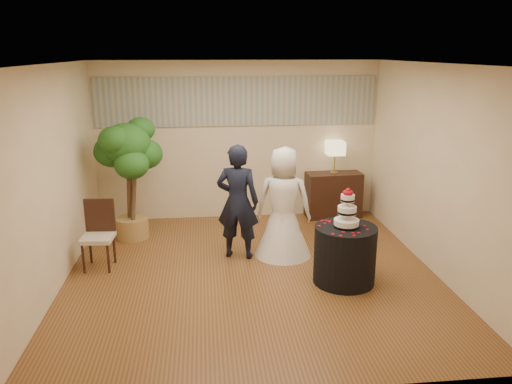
{
  "coord_description": "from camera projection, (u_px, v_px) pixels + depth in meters",
  "views": [
    {
      "loc": [
        -0.61,
        -6.26,
        2.96
      ],
      "look_at": [
        0.1,
        0.4,
        1.05
      ],
      "focal_mm": 35.0,
      "sensor_mm": 36.0,
      "label": 1
    }
  ],
  "objects": [
    {
      "name": "wall_front",
      "position": [
        281.0,
        248.0,
        4.09
      ],
      "size": [
        5.0,
        0.06,
        2.8
      ],
      "primitive_type": "cube",
      "color": "beige",
      "rests_on": "ground"
    },
    {
      "name": "console",
      "position": [
        333.0,
        195.0,
        9.12
      ],
      "size": [
        1.01,
        0.5,
        0.82
      ],
      "primitive_type": "cube",
      "rotation": [
        0.0,
        0.0,
        0.07
      ],
      "color": "black",
      "rests_on": "floor"
    },
    {
      "name": "wall_left",
      "position": [
        53.0,
        180.0,
        6.22
      ],
      "size": [
        0.06,
        5.0,
        2.8
      ],
      "primitive_type": "cube",
      "color": "beige",
      "rests_on": "ground"
    },
    {
      "name": "wall_right",
      "position": [
        436.0,
        170.0,
        6.73
      ],
      "size": [
        0.06,
        5.0,
        2.8
      ],
      "primitive_type": "cube",
      "color": "beige",
      "rests_on": "ground"
    },
    {
      "name": "wedding_cake",
      "position": [
        347.0,
        208.0,
        6.34
      ],
      "size": [
        0.33,
        0.33,
        0.52
      ],
      "primitive_type": null,
      "color": "white",
      "rests_on": "cake_table"
    },
    {
      "name": "bride",
      "position": [
        284.0,
        202.0,
        7.28
      ],
      "size": [
        1.03,
        1.03,
        1.64
      ],
      "primitive_type": "imported",
      "rotation": [
        0.0,
        0.0,
        2.88
      ],
      "color": "white",
      "rests_on": "floor"
    },
    {
      "name": "side_chair",
      "position": [
        98.0,
        236.0,
        6.91
      ],
      "size": [
        0.47,
        0.49,
        0.96
      ],
      "primitive_type": null,
      "rotation": [
        0.0,
        0.0,
        -0.08
      ],
      "color": "black",
      "rests_on": "floor"
    },
    {
      "name": "ficus_tree",
      "position": [
        129.0,
        179.0,
        7.91
      ],
      "size": [
        1.33,
        1.33,
        1.98
      ],
      "primitive_type": null,
      "rotation": [
        0.0,
        0.0,
        -0.85
      ],
      "color": "#245E1D",
      "rests_on": "floor"
    },
    {
      "name": "cake_table",
      "position": [
        345.0,
        255.0,
        6.52
      ],
      "size": [
        0.93,
        0.93,
        0.77
      ],
      "primitive_type": "cylinder",
      "rotation": [
        0.0,
        0.0,
        -0.17
      ],
      "color": "black",
      "rests_on": "floor"
    },
    {
      "name": "floor",
      "position": [
        252.0,
        273.0,
        6.86
      ],
      "size": [
        5.0,
        5.0,
        0.0
      ],
      "primitive_type": "cube",
      "color": "brown",
      "rests_on": "ground"
    },
    {
      "name": "table_lamp",
      "position": [
        335.0,
        157.0,
        8.93
      ],
      "size": [
        0.31,
        0.31,
        0.58
      ],
      "primitive_type": null,
      "color": "#CFBF88",
      "rests_on": "console"
    },
    {
      "name": "wall_back",
      "position": [
        238.0,
        141.0,
        8.87
      ],
      "size": [
        5.0,
        0.06,
        2.8
      ],
      "primitive_type": "cube",
      "color": "beige",
      "rests_on": "ground"
    },
    {
      "name": "mural_border",
      "position": [
        238.0,
        102.0,
        8.66
      ],
      "size": [
        4.9,
        0.02,
        0.85
      ],
      "primitive_type": "cube",
      "color": "#9EA395",
      "rests_on": "wall_back"
    },
    {
      "name": "groom",
      "position": [
        238.0,
        202.0,
        7.21
      ],
      "size": [
        0.7,
        0.55,
        1.69
      ],
      "primitive_type": "imported",
      "rotation": [
        0.0,
        0.0,
        2.87
      ],
      "color": "black",
      "rests_on": "floor"
    },
    {
      "name": "ceiling",
      "position": [
        251.0,
        64.0,
        6.1
      ],
      "size": [
        5.0,
        5.0,
        0.0
      ],
      "primitive_type": "cube",
      "color": "white",
      "rests_on": "wall_back"
    }
  ]
}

